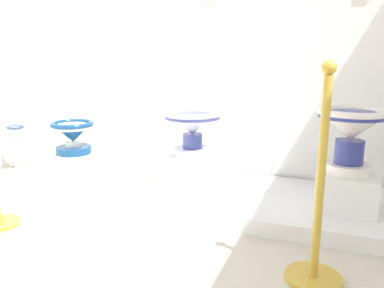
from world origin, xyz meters
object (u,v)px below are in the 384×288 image
Objects in this scene: plinth_block_leftmost at (345,191)px; antique_toilet_pale_glazed at (192,125)px; plinth_block_pale_glazed at (192,169)px; plinth_block_squat_floral at (75,162)px; antique_toilet_squat_floral at (73,134)px; antique_toilet_leftmost at (351,129)px; decorative_vase_companion at (17,150)px; stanchion_post_near_right at (317,223)px.

antique_toilet_pale_glazed is at bearing 173.29° from plinth_block_leftmost.
plinth_block_leftmost is at bearing -6.71° from plinth_block_pale_glazed.
plinth_block_squat_floral is at bearing -177.36° from plinth_block_pale_glazed.
antique_toilet_leftmost is (2.12, -0.08, 0.19)m from antique_toilet_squat_floral.
decorative_vase_companion is 2.89m from stanchion_post_near_right.
decorative_vase_companion is at bearing 170.36° from plinth_block_squat_floral.
antique_toilet_squat_floral is 2.15m from stanchion_post_near_right.
stanchion_post_near_right is (0.95, -0.87, 0.08)m from plinth_block_pale_glazed.
plinth_block_squat_floral is 0.31× the size of stanchion_post_near_right.
antique_toilet_squat_floral is at bearing 157.56° from stanchion_post_near_right.
plinth_block_pale_glazed is 1.16m from antique_toilet_leftmost.
decorative_vase_companion is at bearing 175.90° from plinth_block_leftmost.
antique_toilet_leftmost reaches higher than antique_toilet_squat_floral.
antique_toilet_leftmost reaches higher than plinth_block_pale_glazed.
plinth_block_pale_glazed is at bearing 173.29° from plinth_block_leftmost.
antique_toilet_pale_glazed reaches higher than antique_toilet_squat_floral.
stanchion_post_near_right reaches higher than plinth_block_pale_glazed.
plinth_block_leftmost is 0.76m from stanchion_post_near_right.
antique_toilet_pale_glazed is at bearing -2.51° from decorative_vase_companion.
antique_toilet_leftmost is at bearing -6.71° from antique_toilet_pale_glazed.
plinth_block_pale_glazed is 0.84× the size of antique_toilet_leftmost.
antique_toilet_pale_glazed is 1.15× the size of plinth_block_leftmost.
plinth_block_squat_floral is 0.91× the size of antique_toilet_squat_floral.
antique_toilet_leftmost is 1.00× the size of decorative_vase_companion.
antique_toilet_leftmost is 0.41× the size of stanchion_post_near_right.
antique_toilet_squat_floral is 0.84× the size of antique_toilet_pale_glazed.
antique_toilet_pale_glazed reaches higher than plinth_block_squat_floral.
stanchion_post_near_right is (-0.13, -0.74, -0.32)m from antique_toilet_leftmost.
antique_toilet_pale_glazed is at bearing 173.29° from antique_toilet_leftmost.
plinth_block_leftmost is 0.40m from antique_toilet_leftmost.
antique_toilet_leftmost is (1.08, -0.13, 0.06)m from antique_toilet_pale_glazed.
antique_toilet_pale_glazed is (1.04, 0.05, 0.13)m from antique_toilet_squat_floral.
plinth_block_leftmost is (2.12, -0.08, -0.20)m from antique_toilet_squat_floral.
antique_toilet_leftmost reaches higher than plinth_block_leftmost.
decorative_vase_companion is at bearing 170.36° from antique_toilet_squat_floral.
decorative_vase_companion is 0.41× the size of stanchion_post_near_right.
plinth_block_leftmost is at bearing 45.00° from antique_toilet_leftmost.
antique_toilet_leftmost is at bearing -135.00° from plinth_block_leftmost.
decorative_vase_companion is (-1.78, 0.08, -0.37)m from antique_toilet_pale_glazed.
stanchion_post_near_right reaches higher than plinth_block_leftmost.
antique_toilet_leftmost is at bearing 79.86° from stanchion_post_near_right.
plinth_block_squat_floral is at bearing 104.04° from antique_toilet_squat_floral.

